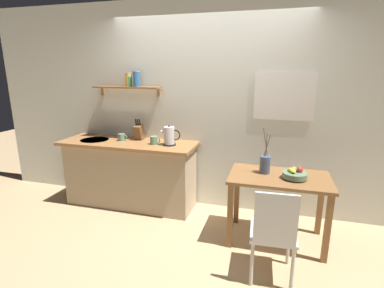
% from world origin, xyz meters
% --- Properties ---
extents(ground_plane, '(14.00, 14.00, 0.00)m').
position_xyz_m(ground_plane, '(0.00, 0.00, 0.00)').
color(ground_plane, tan).
extents(back_wall, '(6.80, 0.11, 2.70)m').
position_xyz_m(back_wall, '(0.20, 0.65, 1.35)').
color(back_wall, silver).
rests_on(back_wall, ground_plane).
extents(kitchen_counter, '(1.83, 0.63, 0.91)m').
position_xyz_m(kitchen_counter, '(-1.00, 0.32, 0.46)').
color(kitchen_counter, tan).
rests_on(kitchen_counter, ground_plane).
extents(wall_shelf, '(0.95, 0.20, 0.33)m').
position_xyz_m(wall_shelf, '(-1.04, 0.49, 1.65)').
color(wall_shelf, brown).
extents(dining_table, '(1.04, 0.63, 0.75)m').
position_xyz_m(dining_table, '(0.95, -0.06, 0.62)').
color(dining_table, brown).
rests_on(dining_table, ground_plane).
extents(dining_chair_near, '(0.42, 0.46, 0.89)m').
position_xyz_m(dining_chair_near, '(0.91, -0.73, 0.49)').
color(dining_chair_near, silver).
rests_on(dining_chair_near, ground_plane).
extents(fruit_bowl, '(0.25, 0.25, 0.13)m').
position_xyz_m(fruit_bowl, '(1.09, -0.09, 0.80)').
color(fruit_bowl, slate).
rests_on(fruit_bowl, dining_table).
extents(twig_vase, '(0.11, 0.11, 0.50)m').
position_xyz_m(twig_vase, '(0.79, 0.00, 0.85)').
color(twig_vase, '#475675').
rests_on(twig_vase, dining_table).
extents(electric_kettle, '(0.25, 0.16, 0.26)m').
position_xyz_m(electric_kettle, '(-0.41, 0.29, 1.02)').
color(electric_kettle, black).
rests_on(electric_kettle, kitchen_counter).
extents(knife_block, '(0.10, 0.16, 0.29)m').
position_xyz_m(knife_block, '(-0.91, 0.45, 1.02)').
color(knife_block, brown).
rests_on(knife_block, kitchen_counter).
extents(coffee_mug_by_sink, '(0.13, 0.09, 0.09)m').
position_xyz_m(coffee_mug_by_sink, '(-1.11, 0.35, 0.95)').
color(coffee_mug_by_sink, slate).
rests_on(coffee_mug_by_sink, kitchen_counter).
extents(coffee_mug_spare, '(0.13, 0.09, 0.10)m').
position_xyz_m(coffee_mug_spare, '(-0.61, 0.27, 0.96)').
color(coffee_mug_spare, slate).
rests_on(coffee_mug_spare, kitchen_counter).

